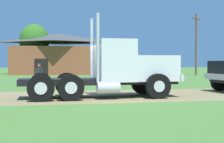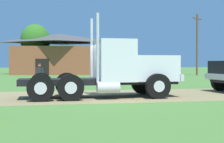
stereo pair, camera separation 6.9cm
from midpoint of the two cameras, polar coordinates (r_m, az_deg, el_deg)
ground_plane at (r=15.63m, az=-5.08°, el=-4.43°), size 200.00×200.00×0.00m
dirt_track at (r=15.63m, az=-5.08°, el=-4.41°), size 120.00×6.13×0.01m
truck_foreground_white at (r=15.10m, az=1.44°, el=0.33°), size 7.53×2.81×3.83m
visitor_far_side at (r=21.56m, az=-12.85°, el=-0.53°), size 0.50×0.49×1.59m
shed_building at (r=46.44m, az=-9.49°, el=3.01°), size 13.92×8.99×5.87m
utility_pole_near at (r=43.57m, az=15.14°, el=5.01°), size 1.85×1.42×8.10m
tree_mid at (r=47.53m, az=-13.61°, el=5.46°), size 4.27×4.27×7.28m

